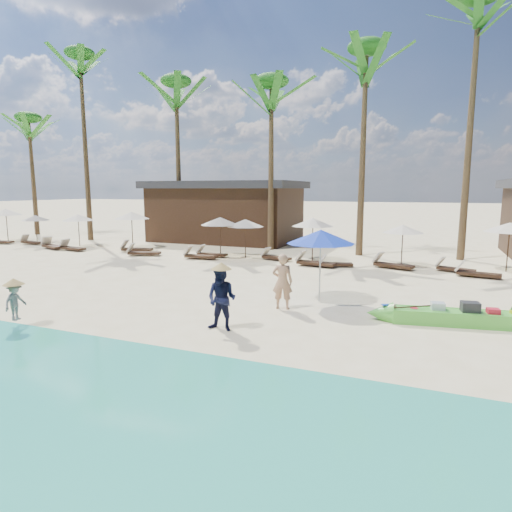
% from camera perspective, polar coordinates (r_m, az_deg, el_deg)
% --- Properties ---
extents(ground, '(240.00, 240.00, 0.00)m').
position_cam_1_polar(ground, '(12.72, -6.02, -8.25)').
color(ground, '#FCECBA').
rests_on(ground, ground).
extents(wet_sand_strip, '(240.00, 4.50, 0.01)m').
position_cam_1_polar(wet_sand_strip, '(8.93, -21.91, -16.53)').
color(wet_sand_strip, tan).
rests_on(wet_sand_strip, ground).
extents(green_canoe, '(5.23, 1.23, 0.67)m').
position_cam_1_polar(green_canoe, '(13.24, 24.82, -7.35)').
color(green_canoe, '#51C13A').
rests_on(green_canoe, ground).
extents(tourist, '(0.71, 0.54, 1.76)m').
position_cam_1_polar(tourist, '(13.44, 3.54, -3.41)').
color(tourist, tan).
rests_on(tourist, ground).
extents(vendor_green, '(0.84, 0.66, 1.72)m').
position_cam_1_polar(vendor_green, '(11.44, -4.60, -5.72)').
color(vendor_green, black).
rests_on(vendor_green, ground).
extents(vendor_yellow, '(0.46, 0.72, 1.06)m').
position_cam_1_polar(vendor_yellow, '(13.47, -29.44, -5.29)').
color(vendor_yellow, gray).
rests_on(vendor_yellow, ground).
extents(blue_umbrella, '(2.25, 2.25, 2.43)m').
position_cam_1_polar(blue_umbrella, '(14.27, 8.62, 2.56)').
color(blue_umbrella, '#99999E').
rests_on(blue_umbrella, ground).
extents(resort_parasol_0, '(2.25, 2.25, 2.32)m').
position_cam_1_polar(resort_parasol_0, '(36.34, -30.40, 5.08)').
color(resort_parasol_0, '#351E15').
rests_on(resort_parasol_0, ground).
extents(resort_parasol_1, '(1.89, 1.89, 1.94)m').
position_cam_1_polar(resort_parasol_1, '(33.90, -27.35, 4.54)').
color(resort_parasol_1, '#351E15').
rests_on(resort_parasol_1, ground).
extents(lounger_1_left, '(1.77, 0.67, 0.59)m').
position_cam_1_polar(lounger_1_left, '(33.16, -27.85, 1.73)').
color(lounger_1_left, '#351E15').
rests_on(lounger_1_left, ground).
extents(lounger_1_right, '(2.08, 1.21, 0.67)m').
position_cam_1_polar(lounger_1_right, '(29.96, -25.58, 1.28)').
color(lounger_1_right, '#351E15').
rests_on(lounger_1_right, ground).
extents(resort_parasol_2, '(2.05, 2.05, 2.11)m').
position_cam_1_polar(resort_parasol_2, '(30.48, -22.64, 4.76)').
color(resort_parasol_2, '#351E15').
rests_on(resort_parasol_2, ground).
extents(lounger_2_left, '(1.90, 0.82, 0.62)m').
position_cam_1_polar(lounger_2_left, '(28.64, -23.39, 1.08)').
color(lounger_2_left, '#351E15').
rests_on(lounger_2_left, ground).
extents(resort_parasol_3, '(2.25, 2.25, 2.32)m').
position_cam_1_polar(resort_parasol_3, '(28.46, -16.26, 5.21)').
color(resort_parasol_3, '#351E15').
rests_on(resort_parasol_3, ground).
extents(lounger_3_left, '(1.98, 1.03, 0.64)m').
position_cam_1_polar(lounger_3_left, '(26.73, -15.84, 0.97)').
color(lounger_3_left, '#351E15').
rests_on(lounger_3_left, ground).
extents(lounger_3_right, '(1.96, 1.18, 0.64)m').
position_cam_1_polar(lounger_3_right, '(25.12, -14.96, 0.52)').
color(lounger_3_right, '#351E15').
rests_on(lounger_3_right, ground).
extents(resort_parasol_4, '(2.15, 2.15, 2.22)m').
position_cam_1_polar(resort_parasol_4, '(23.75, -4.81, 4.65)').
color(resort_parasol_4, '#351E15').
rests_on(resort_parasol_4, ground).
extents(lounger_4_left, '(1.90, 0.76, 0.63)m').
position_cam_1_polar(lounger_4_left, '(23.30, -7.61, 0.10)').
color(lounger_4_left, '#351E15').
rests_on(lounger_4_left, ground).
extents(lounger_4_right, '(1.75, 0.60, 0.59)m').
position_cam_1_polar(lounger_4_right, '(23.97, -6.12, 0.34)').
color(lounger_4_right, '#351E15').
rests_on(lounger_4_right, ground).
extents(resort_parasol_5, '(2.05, 2.05, 2.12)m').
position_cam_1_polar(resort_parasol_5, '(23.49, -1.44, 4.42)').
color(resort_parasol_5, '#351E15').
rests_on(resort_parasol_5, ground).
extents(lounger_5_left, '(1.75, 0.91, 0.57)m').
position_cam_1_polar(lounger_5_left, '(22.75, 2.51, -0.09)').
color(lounger_5_left, '#351E15').
rests_on(lounger_5_left, ground).
extents(resort_parasol_6, '(2.19, 2.19, 2.26)m').
position_cam_1_polar(resort_parasol_6, '(22.59, 7.60, 4.49)').
color(resort_parasol_6, '#351E15').
rests_on(resort_parasol_6, ground).
extents(lounger_6_left, '(2.07, 0.89, 0.68)m').
position_cam_1_polar(lounger_6_left, '(21.11, 7.71, -0.77)').
color(lounger_6_left, '#351E15').
rests_on(lounger_6_left, ground).
extents(lounger_6_right, '(1.69, 0.98, 0.55)m').
position_cam_1_polar(lounger_6_right, '(21.13, 10.37, -0.95)').
color(lounger_6_right, '#351E15').
rests_on(lounger_6_right, ground).
extents(resort_parasol_7, '(1.97, 1.97, 2.03)m').
position_cam_1_polar(resort_parasol_7, '(22.00, 19.02, 3.43)').
color(resort_parasol_7, '#351E15').
rests_on(resort_parasol_7, ground).
extents(lounger_7_left, '(2.02, 1.16, 0.66)m').
position_cam_1_polar(lounger_7_left, '(21.38, 17.55, -1.01)').
color(lounger_7_left, '#351E15').
rests_on(lounger_7_left, ground).
extents(lounger_7_right, '(1.76, 1.04, 0.57)m').
position_cam_1_polar(lounger_7_right, '(21.48, 24.78, -1.45)').
color(lounger_7_right, '#351E15').
rests_on(lounger_7_right, ground).
extents(resort_parasol_8, '(2.20, 2.20, 2.27)m').
position_cam_1_polar(resort_parasol_8, '(22.44, 30.76, 3.30)').
color(resort_parasol_8, '#351E15').
rests_on(resort_parasol_8, ground).
extents(lounger_8_left, '(1.87, 0.82, 0.61)m').
position_cam_1_polar(lounger_8_left, '(20.64, 27.22, -1.97)').
color(lounger_8_left, '#351E15').
rests_on(lounger_8_left, ground).
extents(palm_0, '(2.08, 2.08, 9.90)m').
position_cam_1_polar(palm_0, '(40.35, -27.95, 14.11)').
color(palm_0, brown).
rests_on(palm_0, ground).
extents(palm_1, '(2.08, 2.08, 13.60)m').
position_cam_1_polar(palm_1, '(34.77, -22.22, 20.01)').
color(palm_1, brown).
rests_on(palm_1, ground).
extents(palm_2, '(2.08, 2.08, 11.33)m').
position_cam_1_polar(palm_2, '(30.94, -10.54, 18.88)').
color(palm_2, brown).
rests_on(palm_2, ground).
extents(palm_3, '(2.08, 2.08, 10.52)m').
position_cam_1_polar(palm_3, '(27.03, 2.06, 19.19)').
color(palm_3, brown).
rests_on(palm_3, ground).
extents(palm_4, '(2.08, 2.08, 11.70)m').
position_cam_1_polar(palm_4, '(25.63, 14.38, 21.50)').
color(palm_4, brown).
rests_on(palm_4, ground).
extents(palm_5, '(2.08, 2.08, 13.60)m').
position_cam_1_polar(palm_5, '(26.13, 27.30, 23.67)').
color(palm_5, brown).
rests_on(palm_5, ground).
extents(pavilion_west, '(10.80, 6.60, 4.30)m').
position_cam_1_polar(pavilion_west, '(31.43, -4.00, 6.05)').
color(pavilion_west, '#351E15').
rests_on(pavilion_west, ground).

